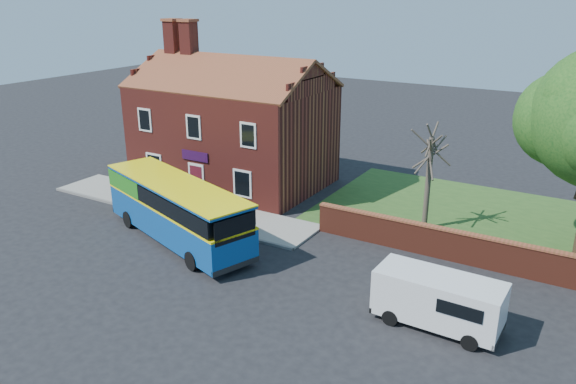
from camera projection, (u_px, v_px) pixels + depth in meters
The scene contains 9 objects.
ground at pixel (213, 273), 26.02m from camera, with size 120.00×120.00×0.00m, color black.
pavement at pixel (179, 206), 34.02m from camera, with size 18.00×3.50×0.12m, color gray.
kerb at pixel (159, 215), 32.60m from camera, with size 18.00×0.15×0.14m, color slate.
grass_strip at pixel (552, 233), 30.30m from camera, with size 26.00×12.00×0.04m, color #426B28.
shop_building at pixel (233, 133), 37.55m from camera, with size 12.30×8.13×10.50m.
boundary_wall at pixel (538, 264), 25.18m from camera, with size 22.00×0.38×1.60m.
bus at pixel (174, 206), 29.13m from camera, with size 10.73×5.88×3.18m.
van_near at pixel (439, 299), 21.57m from camera, with size 4.88×2.12×2.12m.
bare_tree at pixel (428, 179), 29.96m from camera, with size 2.12×2.52×5.64m.
Camera 1 is at (14.86, -18.19, 12.34)m, focal length 35.00 mm.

